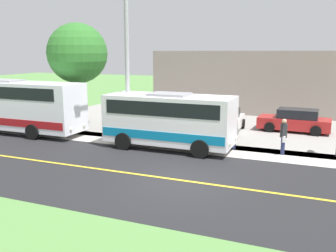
% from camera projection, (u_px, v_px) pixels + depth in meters
% --- Properties ---
extents(ground_plane, '(120.00, 120.00, 0.00)m').
position_uv_depth(ground_plane, '(179.00, 180.00, 14.71)').
color(ground_plane, '#548442').
extents(road_surface, '(8.00, 100.00, 0.01)m').
position_uv_depth(road_surface, '(179.00, 180.00, 14.71)').
color(road_surface, black).
rests_on(road_surface, ground).
extents(sidewalk, '(2.40, 100.00, 0.01)m').
position_uv_depth(sidewalk, '(214.00, 149.00, 19.43)').
color(sidewalk, '#B2ADA3').
rests_on(sidewalk, ground).
extents(parking_lot_surface, '(14.00, 36.00, 0.01)m').
position_uv_depth(parking_lot_surface, '(287.00, 128.00, 24.85)').
color(parking_lot_surface, gray).
rests_on(parking_lot_surface, ground).
extents(road_centre_line, '(0.16, 100.00, 0.00)m').
position_uv_depth(road_centre_line, '(179.00, 180.00, 14.71)').
color(road_centre_line, gold).
rests_on(road_centre_line, ground).
extents(shuttle_bus_front, '(2.72, 6.81, 2.91)m').
position_uv_depth(shuttle_bus_front, '(169.00, 118.00, 19.36)').
color(shuttle_bus_front, white).
rests_on(shuttle_bus_front, ground).
extents(pedestrian_with_bags, '(0.72, 0.34, 1.78)m').
position_uv_depth(pedestrian_with_bags, '(284.00, 135.00, 18.29)').
color(pedestrian_with_bags, '#1E2347').
rests_on(pedestrian_with_bags, ground).
extents(pedestrian_waiting, '(0.72, 0.34, 1.73)m').
position_uv_depth(pedestrian_waiting, '(234.00, 131.00, 19.31)').
color(pedestrian_waiting, '#1E2347').
rests_on(pedestrian_waiting, ground).
extents(street_light_pole, '(1.97, 0.24, 8.45)m').
position_uv_depth(street_light_pole, '(126.00, 59.00, 20.08)').
color(street_light_pole, '#9E9EA3').
rests_on(street_light_pole, ground).
extents(parked_car_near, '(4.47, 2.15, 1.45)m').
position_uv_depth(parked_car_near, '(225.00, 121.00, 23.55)').
color(parked_car_near, white).
rests_on(parked_car_near, ground).
extents(parked_car_far, '(2.14, 4.46, 1.45)m').
position_uv_depth(parked_car_far, '(295.00, 121.00, 23.64)').
color(parked_car_far, '#A51E1E').
rests_on(parked_car_far, ground).
extents(tree_curbside, '(3.90, 3.90, 6.85)m').
position_uv_depth(tree_curbside, '(77.00, 54.00, 24.16)').
color(tree_curbside, brown).
rests_on(tree_curbside, ground).
extents(commercial_building, '(10.00, 24.00, 5.08)m').
position_uv_depth(commercial_building, '(302.00, 81.00, 32.37)').
color(commercial_building, gray).
rests_on(commercial_building, ground).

